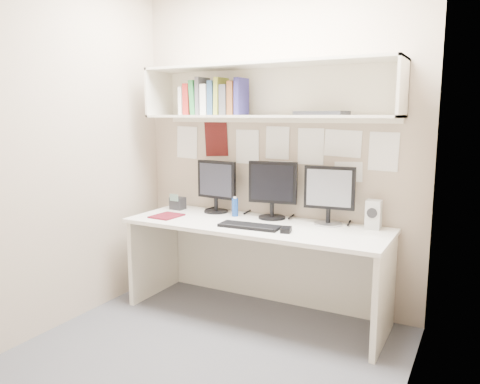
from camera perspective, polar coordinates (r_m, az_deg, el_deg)
The scene contains 19 objects.
floor at distance 3.27m, azimuth -3.41°, elevation -18.74°, with size 2.40×2.00×0.01m, color #4B4B50.
wall_back at distance 3.78m, azimuth 4.34°, elevation 5.71°, with size 2.40×0.02×2.60m, color tan.
wall_front at distance 2.11m, azimuth -18.03°, elevation 2.38°, with size 2.40×0.02×2.60m, color tan.
wall_left at distance 3.67m, azimuth -19.92°, elevation 5.07°, with size 0.02×2.00×2.60m, color tan.
wall_right at distance 2.49m, azimuth 20.64°, elevation 3.23°, with size 0.02×2.00×2.60m, color tan.
desk at distance 3.65m, azimuth 1.91°, elevation -9.40°, with size 2.00×0.70×0.73m.
overhead_hutch at distance 3.65m, azimuth 3.52°, elevation 12.19°, with size 2.00×0.38×0.40m.
pinned_papers at distance 3.78m, azimuth 4.29°, elevation 4.95°, with size 1.92×0.01×0.48m, color white, non-canonical shape.
monitor_left at distance 3.92m, azimuth -2.89°, elevation 0.97°, with size 0.37×0.20×0.43m.
monitor_center at distance 3.68m, azimuth 3.99°, elevation 0.56°, with size 0.39×0.21×0.45m.
monitor_right at distance 3.52m, azimuth 10.82°, elevation -0.09°, with size 0.38×0.21×0.44m.
keyboard at distance 3.41m, azimuth 1.17°, elevation -4.18°, with size 0.45×0.16×0.02m, color black.
mouse at distance 3.30m, azimuth 5.64°, elevation -4.60°, with size 0.07×0.11×0.03m, color black.
speaker at distance 3.49m, azimuth 15.97°, elevation -2.66°, with size 0.11×0.11×0.21m.
blue_bottle at distance 3.78m, azimuth -0.61°, elevation -1.84°, with size 0.05×0.05×0.16m.
maroon_notebook at distance 3.81m, azimuth -8.93°, elevation -2.90°, with size 0.20×0.24×0.01m, color #590F1A.
desk_phone at distance 4.09m, azimuth -7.61°, elevation -1.35°, with size 0.12×0.11×0.14m.
book_stack at distance 3.81m, azimuth -3.25°, elevation 11.32°, with size 0.55×0.18×0.30m.
hutch_tray at distance 3.43m, azimuth 9.86°, elevation 9.47°, with size 0.39×0.15×0.03m, color black.
Camera 1 is at (1.51, -2.46, 1.54)m, focal length 35.00 mm.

